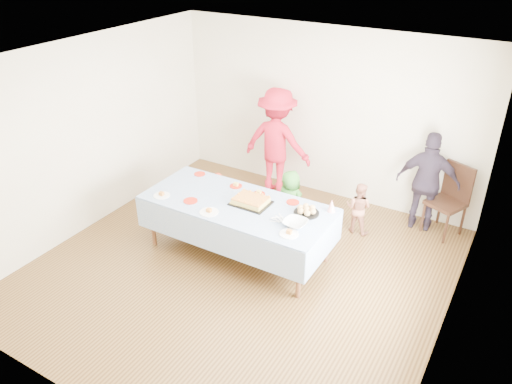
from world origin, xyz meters
TOP-DOWN VIEW (x-y plane):
  - ground at (0.00, 0.00)m, footprint 5.00×5.00m
  - room_walls at (0.05, 0.00)m, footprint 5.04×5.04m
  - party_table at (-0.23, 0.28)m, footprint 2.50×1.10m
  - birthday_cake at (-0.06, 0.36)m, footprint 0.49×0.38m
  - rolls_tray at (0.66, 0.50)m, footprint 0.32×0.32m
  - punch_bowl at (0.67, 0.17)m, footprint 0.29×0.29m
  - party_hat at (0.91, 0.71)m, footprint 0.10×0.10m
  - fork_pile at (0.48, 0.16)m, footprint 0.24×0.18m
  - plate_red_far_a at (-1.14, 0.71)m, footprint 0.16×0.16m
  - plate_red_far_b at (-0.49, 0.66)m, footprint 0.17×0.17m
  - plate_red_far_c at (-0.10, 0.63)m, footprint 0.17×0.17m
  - plate_red_far_d at (0.39, 0.66)m, footprint 0.17×0.17m
  - plate_red_near at (-0.78, 0.01)m, footprint 0.19×0.19m
  - plate_white_left at (-1.20, -0.07)m, footprint 0.22×0.22m
  - plate_white_mid at (-0.40, -0.10)m, footprint 0.24×0.24m
  - plate_white_right at (0.69, -0.03)m, footprint 0.23×0.23m
  - dining_chair at (2.08, 2.28)m, footprint 0.60×0.60m
  - toddler_left at (-0.96, 0.90)m, footprint 0.30×0.22m
  - toddler_mid at (0.12, 1.14)m, footprint 0.52×0.40m
  - toddler_right at (0.97, 1.62)m, footprint 0.38×0.30m
  - adult_left at (-0.64, 2.13)m, footprint 1.16×0.70m
  - adult_right at (1.75, 2.20)m, footprint 0.91×0.46m

SIDE VIEW (x-z plane):
  - ground at x=0.00m, z-range 0.00..0.00m
  - toddler_left at x=-0.96m, z-range 0.00..0.77m
  - toddler_right at x=0.97m, z-range 0.00..0.78m
  - toddler_mid at x=0.12m, z-range 0.00..0.95m
  - dining_chair at x=2.08m, z-range 0.06..1.10m
  - party_table at x=-0.23m, z-range 0.33..1.11m
  - adult_right at x=1.75m, z-range 0.00..1.49m
  - plate_red_far_a at x=-1.14m, z-range 0.78..0.79m
  - plate_red_far_b at x=-0.49m, z-range 0.78..0.79m
  - plate_red_far_c at x=-0.10m, z-range 0.78..0.79m
  - plate_red_far_d at x=0.39m, z-range 0.78..0.79m
  - plate_red_near at x=-0.78m, z-range 0.78..0.79m
  - plate_white_left at x=-1.20m, z-range 0.78..0.79m
  - plate_white_mid at x=-0.40m, z-range 0.78..0.79m
  - plate_white_right at x=0.69m, z-range 0.78..0.79m
  - fork_pile at x=0.48m, z-range 0.78..0.85m
  - punch_bowl at x=0.67m, z-range 0.78..0.85m
  - rolls_tray at x=0.66m, z-range 0.77..0.87m
  - birthday_cake at x=-0.06m, z-range 0.78..0.86m
  - party_hat at x=0.91m, z-range 0.78..0.95m
  - adult_left at x=-0.64m, z-range 0.00..1.76m
  - room_walls at x=0.05m, z-range 0.41..3.13m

